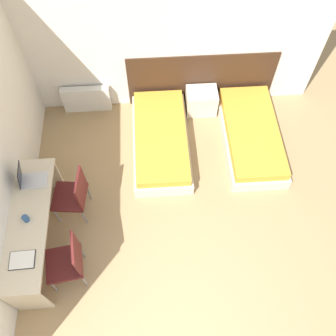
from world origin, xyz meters
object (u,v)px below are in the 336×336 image
object	(u,v)px
bed_near_door	(251,135)
chair_near_notebook	(69,261)
nightstand	(201,101)
laptop	(29,179)
chair_near_laptop	(74,194)
bed_near_window	(161,140)

from	to	relation	value
bed_near_door	chair_near_notebook	distance (m)	3.41
nightstand	laptop	world-z (taller)	laptop
chair_near_laptop	bed_near_window	bearing A→B (deg)	46.97
bed_near_window	chair_near_laptop	distance (m)	1.69
bed_near_window	nightstand	xyz separation A→B (m)	(0.74, 0.74, 0.05)
chair_near_laptop	chair_near_notebook	size ratio (longest dim) A/B	1.00
bed_near_door	nightstand	size ratio (longest dim) A/B	3.60
nightstand	laptop	bearing A→B (deg)	-145.49
chair_near_notebook	bed_near_door	bearing A→B (deg)	28.97
nightstand	chair_near_notebook	bearing A→B (deg)	-125.91
nightstand	bed_near_window	bearing A→B (deg)	-134.78
bed_near_window	laptop	distance (m)	2.14
bed_near_door	nightstand	world-z (taller)	nightstand
bed_near_door	nightstand	distance (m)	1.05
bed_near_door	laptop	distance (m)	3.46
nightstand	chair_near_notebook	distance (m)	3.42
chair_near_laptop	laptop	distance (m)	0.62
bed_near_door	laptop	size ratio (longest dim) A/B	5.16
bed_near_door	chair_near_laptop	distance (m)	2.96
chair_near_laptop	chair_near_notebook	world-z (taller)	same
nightstand	chair_near_laptop	size ratio (longest dim) A/B	0.54
laptop	bed_near_window	bearing A→B (deg)	24.99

